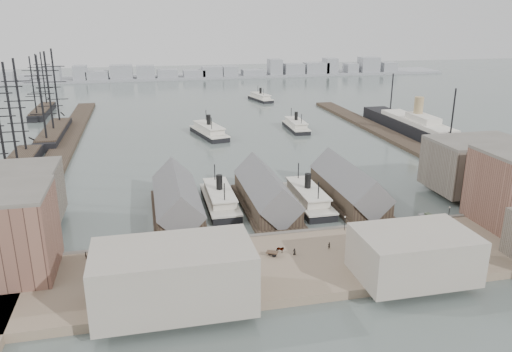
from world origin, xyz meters
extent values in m
plane|color=#495551|center=(0.00, 0.00, 0.00)|extent=(900.00, 900.00, 0.00)
cube|color=#786551|center=(0.00, -20.00, 1.00)|extent=(180.00, 30.00, 2.00)
cube|color=#59544C|center=(0.00, -5.20, 1.15)|extent=(180.00, 1.20, 2.30)
cube|color=#2D231C|center=(-68.00, 100.00, 0.80)|extent=(10.00, 220.00, 1.60)
cube|color=#2D231C|center=(78.00, 90.00, 0.80)|extent=(10.00, 180.00, 1.60)
cube|color=#2D231C|center=(-26.00, 16.00, 0.60)|extent=(14.00, 42.00, 1.20)
cube|color=#2D231C|center=(-26.00, 17.00, 3.70)|extent=(12.00, 36.00, 5.00)
cube|color=#59595B|center=(-26.00, 17.00, 6.30)|extent=(12.60, 37.00, 12.60)
cube|color=#2D231C|center=(0.00, 16.00, 0.60)|extent=(14.00, 42.00, 1.20)
cube|color=#2D231C|center=(0.00, 17.00, 3.70)|extent=(12.00, 36.00, 5.00)
cube|color=#59595B|center=(0.00, 17.00, 6.30)|extent=(12.60, 37.00, 12.60)
cube|color=#2D231C|center=(26.00, 16.00, 0.60)|extent=(14.00, 42.00, 1.20)
cube|color=#2D231C|center=(26.00, 17.00, 3.70)|extent=(12.00, 36.00, 5.00)
cube|color=#59595B|center=(26.00, 17.00, 6.30)|extent=(12.60, 37.00, 12.60)
cube|color=#60564C|center=(-70.00, 18.00, 9.00)|extent=(26.00, 20.00, 14.00)
cube|color=#60564C|center=(68.00, 15.00, 9.50)|extent=(28.00, 20.00, 15.00)
cube|color=gray|center=(20.00, -32.00, 7.00)|extent=(24.00, 16.00, 10.00)
cube|color=gray|center=(-30.00, -32.00, 8.00)|extent=(30.00, 16.00, 12.00)
cylinder|color=black|center=(-45.00, -7.00, 3.80)|extent=(0.16, 0.16, 3.60)
sphere|color=beige|center=(-45.00, -7.00, 5.70)|extent=(0.44, 0.44, 0.44)
cylinder|color=black|center=(-15.00, -7.00, 3.80)|extent=(0.16, 0.16, 3.60)
sphere|color=beige|center=(-15.00, -7.00, 5.70)|extent=(0.44, 0.44, 0.44)
cylinder|color=black|center=(15.00, -7.00, 3.80)|extent=(0.16, 0.16, 3.60)
sphere|color=beige|center=(15.00, -7.00, 5.70)|extent=(0.44, 0.44, 0.44)
cylinder|color=black|center=(45.00, -7.00, 3.80)|extent=(0.16, 0.16, 3.60)
sphere|color=beige|center=(45.00, -7.00, 5.70)|extent=(0.44, 0.44, 0.44)
cube|color=gray|center=(0.00, 340.00, 1.00)|extent=(500.00, 40.00, 2.00)
cube|color=gray|center=(-145.16, 330.00, 5.14)|extent=(20.65, 14.00, 10.28)
cube|color=gray|center=(-123.57, 330.00, 3.62)|extent=(14.71, 14.00, 7.23)
cube|color=gray|center=(-107.98, 330.00, 6.62)|extent=(17.63, 14.00, 13.23)
cube|color=gray|center=(-83.49, 330.00, 6.79)|extent=(10.74, 14.00, 13.58)
cube|color=gray|center=(-69.86, 330.00, 4.32)|extent=(18.06, 14.00, 8.64)
cube|color=gray|center=(-49.92, 330.00, 6.64)|extent=(18.55, 14.00, 13.29)
cube|color=gray|center=(-29.70, 330.00, 6.24)|extent=(15.33, 14.00, 12.47)
cube|color=gray|center=(-11.29, 330.00, 4.36)|extent=(17.56, 14.00, 8.72)
cube|color=gray|center=(11.96, 330.00, 3.82)|extent=(18.76, 14.00, 7.63)
cube|color=gray|center=(27.85, 330.00, 5.17)|extent=(17.61, 14.00, 10.35)
cube|color=gray|center=(44.04, 330.00, 5.15)|extent=(13.38, 14.00, 10.30)
cube|color=gray|center=(65.61, 330.00, 3.38)|extent=(20.73, 14.00, 6.75)
cube|color=gray|center=(85.69, 330.00, 7.79)|extent=(11.51, 14.00, 15.57)
cube|color=gray|center=(103.47, 330.00, 5.63)|extent=(18.17, 14.00, 11.26)
cube|color=gray|center=(125.20, 330.00, 5.92)|extent=(21.81, 14.00, 11.83)
cube|color=gray|center=(139.05, 330.00, 7.75)|extent=(11.12, 14.00, 15.50)
cube|color=gray|center=(159.69, 330.00, 5.14)|extent=(10.90, 14.00, 10.29)
cube|color=gray|center=(177.90, 330.00, 7.86)|extent=(17.95, 14.00, 15.72)
cube|color=gray|center=(197.92, 330.00, 5.26)|extent=(14.21, 14.00, 10.51)
cube|color=black|center=(-13.00, 21.98, 0.93)|extent=(8.29, 29.00, 1.86)
cube|color=beige|center=(-13.00, 21.98, 2.28)|extent=(8.70, 29.00, 0.52)
cube|color=beige|center=(-13.00, 21.98, 3.73)|extent=(6.73, 20.71, 2.28)
cube|color=beige|center=(-13.00, 21.98, 5.18)|extent=(7.25, 22.78, 0.41)
cylinder|color=black|center=(-13.00, 21.98, 7.46)|extent=(1.86, 1.86, 4.66)
cylinder|color=black|center=(-13.00, 31.30, 7.25)|extent=(0.31, 0.31, 6.21)
cylinder|color=black|center=(-13.00, 12.66, 7.25)|extent=(0.31, 0.31, 6.21)
cube|color=black|center=(13.00, 17.23, 0.94)|extent=(8.36, 29.26, 1.88)
cube|color=beige|center=(13.00, 17.23, 2.30)|extent=(8.78, 29.26, 0.52)
cube|color=beige|center=(13.00, 17.23, 3.76)|extent=(6.79, 20.90, 2.30)
cube|color=beige|center=(13.00, 17.23, 5.22)|extent=(7.31, 22.99, 0.42)
cylinder|color=black|center=(13.00, 17.23, 7.52)|extent=(1.88, 1.88, 4.70)
cylinder|color=black|center=(13.00, 26.64, 7.31)|extent=(0.31, 0.31, 6.27)
cylinder|color=black|center=(13.00, 7.83, 7.31)|extent=(0.31, 0.31, 6.27)
cube|color=black|center=(-4.15, 111.80, 0.97)|extent=(15.44, 31.45, 1.95)
cube|color=beige|center=(-4.15, 111.80, 2.38)|extent=(15.86, 31.55, 0.54)
cube|color=beige|center=(-4.15, 111.80, 3.89)|extent=(11.85, 22.66, 2.38)
cube|color=beige|center=(-4.15, 111.80, 5.40)|extent=(12.88, 24.89, 0.43)
cylinder|color=black|center=(-4.15, 111.80, 7.78)|extent=(1.95, 1.95, 4.86)
cylinder|color=black|center=(-4.15, 121.52, 7.57)|extent=(0.32, 0.32, 6.49)
cylinder|color=black|center=(-4.15, 102.07, 7.57)|extent=(0.32, 0.32, 6.49)
cube|color=black|center=(39.88, 115.96, 0.85)|extent=(8.34, 26.66, 1.70)
cube|color=beige|center=(39.88, 115.96, 2.08)|extent=(8.72, 26.67, 0.47)
cube|color=beige|center=(39.88, 115.96, 3.40)|extent=(6.70, 19.07, 2.08)
cube|color=beige|center=(39.88, 115.96, 4.72)|extent=(7.23, 20.97, 0.38)
cylinder|color=black|center=(39.88, 115.96, 6.80)|extent=(1.70, 1.70, 4.25)
cylinder|color=black|center=(39.88, 124.46, 6.61)|extent=(0.28, 0.28, 5.67)
cylinder|color=black|center=(39.88, 107.45, 6.61)|extent=(0.28, 0.28, 5.67)
cube|color=black|center=(42.52, 203.96, 0.81)|extent=(12.40, 26.17, 1.62)
cube|color=beige|center=(42.52, 203.96, 1.98)|extent=(12.75, 26.25, 0.45)
cube|color=beige|center=(42.52, 203.96, 3.24)|extent=(9.55, 18.85, 1.98)
cube|color=beige|center=(42.52, 203.96, 4.50)|extent=(10.37, 20.70, 0.36)
cylinder|color=black|center=(42.52, 203.96, 6.48)|extent=(1.62, 1.62, 4.05)
cylinder|color=black|center=(42.52, 212.07, 6.30)|extent=(0.27, 0.27, 5.40)
cylinder|color=black|center=(42.52, 195.86, 6.30)|extent=(0.27, 0.27, 5.40)
cube|color=black|center=(-79.58, 64.60, 1.92)|extent=(9.59, 66.08, 3.84)
cube|color=#2D231C|center=(-79.58, 64.60, 4.16)|extent=(9.06, 59.48, 0.64)
cylinder|color=black|center=(-79.58, 72.31, 21.32)|extent=(0.85, 0.85, 36.24)
cylinder|color=black|center=(-79.58, 87.73, 21.32)|extent=(0.85, 0.85, 36.24)
cube|color=black|center=(-74.87, 124.97, 1.91)|extent=(9.55, 55.15, 3.82)
cube|color=#2D231C|center=(-74.87, 124.97, 4.14)|extent=(9.02, 49.64, 0.64)
cylinder|color=black|center=(-74.87, 105.66, 21.21)|extent=(0.85, 0.85, 36.06)
cylinder|color=black|center=(-74.87, 124.97, 21.21)|extent=(0.85, 0.85, 36.06)
cylinder|color=black|center=(-74.87, 144.27, 21.21)|extent=(0.85, 0.85, 36.06)
cube|color=black|center=(-90.16, 185.88, 1.65)|extent=(8.24, 45.76, 3.29)
cube|color=#2D231C|center=(-90.16, 185.88, 3.57)|extent=(7.78, 41.18, 0.55)
cylinder|color=black|center=(-90.16, 169.86, 18.30)|extent=(0.73, 0.73, 31.12)
cylinder|color=black|center=(-90.16, 185.88, 18.30)|extent=(0.73, 0.73, 31.12)
cylinder|color=black|center=(-90.16, 201.89, 18.30)|extent=(0.73, 0.73, 31.12)
cube|color=black|center=(92.00, 91.87, 2.89)|extent=(12.51, 91.44, 5.77)
cube|color=beige|center=(92.00, 91.87, 6.74)|extent=(10.59, 52.94, 1.92)
cube|color=beige|center=(92.00, 87.06, 9.14)|extent=(7.70, 19.25, 2.89)
cylinder|color=tan|center=(92.00, 91.87, 13.47)|extent=(4.23, 4.23, 9.62)
cube|color=black|center=(36.32, -15.16, 2.43)|extent=(4.29, 10.54, 0.86)
cube|color=#2D3627|center=(36.32, -15.16, 4.27)|extent=(4.49, 11.09, 2.81)
cube|color=#59595B|center=(36.32, -15.16, 5.83)|extent=(4.77, 11.55, 0.32)
imported|color=black|center=(-36.54, -12.95, 2.78)|extent=(1.60, 1.47, 1.55)
cube|color=#3F2D21|center=(-39.10, -13.39, 2.90)|extent=(2.81, 1.91, 0.25)
cylinder|color=black|center=(-38.99, -14.08, 2.55)|extent=(1.10, 0.26, 1.10)
cylinder|color=black|center=(-39.22, -12.70, 2.55)|extent=(1.10, 0.26, 1.10)
imported|color=black|center=(-4.58, -15.65, 2.81)|extent=(2.11, 1.71, 1.63)
cube|color=#3F2D21|center=(-6.85, -16.92, 2.90)|extent=(3.00, 2.58, 0.25)
cylinder|color=black|center=(-6.51, -17.53, 2.55)|extent=(1.00, 0.61, 1.10)
cylinder|color=black|center=(-7.19, -16.31, 2.55)|extent=(1.00, 0.61, 1.10)
imported|color=black|center=(19.63, -18.44, 2.86)|extent=(2.09, 2.20, 1.72)
cube|color=#3F2D21|center=(17.34, -17.21, 2.90)|extent=(3.00, 2.55, 0.25)
cylinder|color=black|center=(17.01, -17.83, 2.55)|extent=(1.01, 0.59, 1.10)
cylinder|color=black|center=(17.67, -16.59, 2.55)|extent=(1.01, 0.59, 1.10)
imported|color=black|center=(-48.55, -8.66, 2.87)|extent=(0.63, 0.74, 1.74)
imported|color=black|center=(-40.92, -16.29, 2.89)|extent=(1.10, 1.04, 1.78)
imported|color=black|center=(-24.89, -11.84, 2.81)|extent=(1.21, 0.99, 1.62)
imported|color=black|center=(-20.93, -23.88, 2.91)|extent=(1.11, 1.01, 1.82)
imported|color=black|center=(-1.61, -17.31, 2.81)|extent=(0.94, 0.92, 1.62)
imported|color=black|center=(7.29, -16.25, 2.87)|extent=(0.73, 0.61, 1.74)
imported|color=black|center=(17.04, -13.80, 2.89)|extent=(1.07, 1.09, 1.77)
imported|color=black|center=(34.36, -23.78, 2.81)|extent=(1.07, 1.20, 1.61)
imported|color=black|center=(33.14, -13.51, 2.83)|extent=(0.83, 1.04, 1.65)
camera|label=1|loc=(-33.33, -116.89, 55.33)|focal=35.00mm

